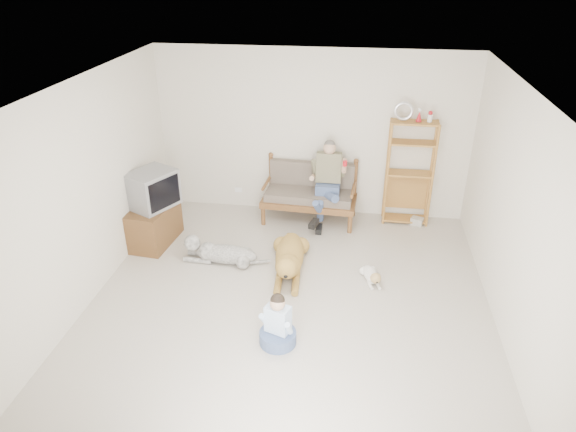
# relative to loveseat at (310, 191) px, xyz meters

# --- Properties ---
(floor) EXTENTS (5.50, 5.50, 0.00)m
(floor) POSITION_rel_loveseat_xyz_m (-0.01, -2.44, -0.49)
(floor) COLOR beige
(floor) RESTS_ON ground
(ceiling) EXTENTS (5.50, 5.50, 0.00)m
(ceiling) POSITION_rel_loveseat_xyz_m (-0.01, -2.44, 2.21)
(ceiling) COLOR silver
(ceiling) RESTS_ON ground
(wall_back) EXTENTS (5.00, 0.00, 5.00)m
(wall_back) POSITION_rel_loveseat_xyz_m (-0.01, 0.31, 0.86)
(wall_back) COLOR beige
(wall_back) RESTS_ON ground
(wall_front) EXTENTS (5.00, 0.00, 5.00)m
(wall_front) POSITION_rel_loveseat_xyz_m (-0.01, -5.19, 0.86)
(wall_front) COLOR beige
(wall_front) RESTS_ON ground
(wall_left) EXTENTS (0.00, 5.50, 5.50)m
(wall_left) POSITION_rel_loveseat_xyz_m (-2.51, -2.44, 0.86)
(wall_left) COLOR beige
(wall_left) RESTS_ON ground
(wall_right) EXTENTS (0.00, 5.50, 5.50)m
(wall_right) POSITION_rel_loveseat_xyz_m (2.49, -2.44, 0.86)
(wall_right) COLOR beige
(wall_right) RESTS_ON ground
(loveseat) EXTENTS (1.54, 0.79, 0.95)m
(loveseat) POSITION_rel_loveseat_xyz_m (0.00, 0.00, 0.00)
(loveseat) COLOR brown
(loveseat) RESTS_ON ground
(man) EXTENTS (0.52, 0.74, 1.21)m
(man) POSITION_rel_loveseat_xyz_m (0.27, -0.19, 0.14)
(man) COLOR slate
(man) RESTS_ON loveseat
(etagere) EXTENTS (0.75, 0.33, 1.98)m
(etagere) POSITION_rel_loveseat_xyz_m (1.55, 0.11, 0.38)
(etagere) COLOR #B07637
(etagere) RESTS_ON ground
(book_stack) EXTENTS (0.22, 0.20, 0.12)m
(book_stack) POSITION_rel_loveseat_xyz_m (1.76, 0.01, -0.43)
(book_stack) COLOR beige
(book_stack) RESTS_ON ground
(tv_stand) EXTENTS (0.59, 0.95, 0.60)m
(tv_stand) POSITION_rel_loveseat_xyz_m (-2.24, -1.11, -0.19)
(tv_stand) COLOR brown
(tv_stand) RESTS_ON ground
(crt_tv) EXTENTS (0.76, 0.82, 0.54)m
(crt_tv) POSITION_rel_loveseat_xyz_m (-2.21, -1.08, 0.39)
(crt_tv) COLOR gray
(crt_tv) RESTS_ON tv_stand
(wall_outlet) EXTENTS (0.12, 0.02, 0.08)m
(wall_outlet) POSITION_rel_loveseat_xyz_m (-1.26, 0.30, -0.19)
(wall_outlet) COLOR white
(wall_outlet) RESTS_ON ground
(golden_retriever) EXTENTS (0.47, 1.60, 0.48)m
(golden_retriever) POSITION_rel_loveseat_xyz_m (-0.12, -1.61, -0.29)
(golden_retriever) COLOR #A57C39
(golden_retriever) RESTS_ON ground
(shaggy_dog) EXTENTS (1.31, 0.34, 0.39)m
(shaggy_dog) POSITION_rel_loveseat_xyz_m (-1.14, -1.52, -0.33)
(shaggy_dog) COLOR white
(shaggy_dog) RESTS_ON ground
(terrier) EXTENTS (0.28, 0.59, 0.23)m
(terrier) POSITION_rel_loveseat_xyz_m (1.02, -1.73, -0.39)
(terrier) COLOR white
(terrier) RESTS_ON ground
(child) EXTENTS (0.42, 0.42, 0.66)m
(child) POSITION_rel_loveseat_xyz_m (-0.04, -3.09, -0.25)
(child) COLOR slate
(child) RESTS_ON ground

